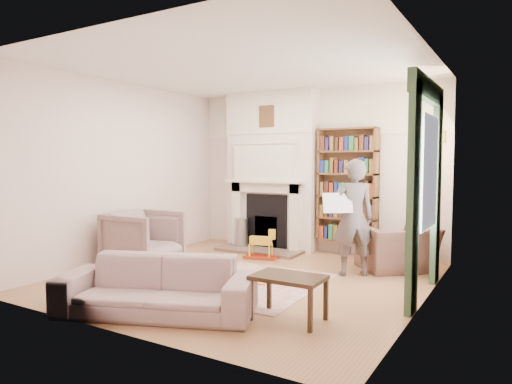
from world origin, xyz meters
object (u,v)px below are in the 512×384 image
Objects in this scene: armchair_reading at (396,248)px; coffee_table at (288,298)px; bookcase at (347,185)px; rocking_horse at (261,244)px; armchair_left at (144,239)px; paraffin_heater at (241,234)px; sofa at (157,286)px; man_reading at (353,218)px.

coffee_table is (-0.41, -2.64, -0.10)m from armchair_reading.
rocking_horse is (-1.09, -0.98, -0.93)m from bookcase.
bookcase is at bearing 98.88° from coffee_table.
armchair_reading is 1.80× the size of rocking_horse.
rocking_horse is at bearing -44.29° from armchair_left.
sofa is at bearing -71.58° from paraffin_heater.
armchair_left is 1.84m from rocking_horse.
sofa is (1.58, -1.42, -0.13)m from armchair_left.
bookcase is at bearing 28.19° from rocking_horse.
armchair_left is at bearing -13.02° from armchair_reading.
paraffin_heater is 1.00× the size of rocking_horse.
armchair_reading is 2.79m from paraffin_heater.
armchair_left is 1.68× the size of rocking_horse.
paraffin_heater is at bearing -17.14° from armchair_left.
paraffin_heater is at bearing 129.07° from coffee_table.
bookcase is 3.37m from armchair_left.
bookcase reaches higher than paraffin_heater.
bookcase reaches higher than coffee_table.
coffee_table is (2.83, -0.90, -0.20)m from armchair_left.
man_reading reaches higher than armchair_left.
man_reading reaches higher than rocking_horse.
rocking_horse is (0.73, -0.56, -0.03)m from paraffin_heater.
armchair_reading is 3.58m from sofa.
armchair_left is 2.13m from sofa.
armchair_left is 0.47× the size of sofa.
bookcase is 3.96m from sofa.
paraffin_heater is at bearing -166.87° from bookcase.
armchair_left is at bearing -103.24° from paraffin_heater.
armchair_left is at bearing -144.16° from rocking_horse.
armchair_left is 1.69× the size of paraffin_heater.
bookcase reaches higher than sofa.
paraffin_heater is (0.46, 1.95, -0.15)m from armchair_left.
sofa is 1.35m from coffee_table.
paraffin_heater is (-2.33, 0.80, -0.52)m from man_reading.
armchair_left is at bearing -133.80° from bookcase.
sofa is at bearing -95.78° from rocking_horse.
man_reading reaches higher than coffee_table.
man_reading is (1.21, 2.57, 0.51)m from sofa.
rocking_horse is (-1.61, 0.25, -0.56)m from man_reading.
sofa is 3.63× the size of paraffin_heater.
armchair_left is 1.33× the size of coffee_table.
coffee_table is at bearing 39.75° from armchair_reading.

